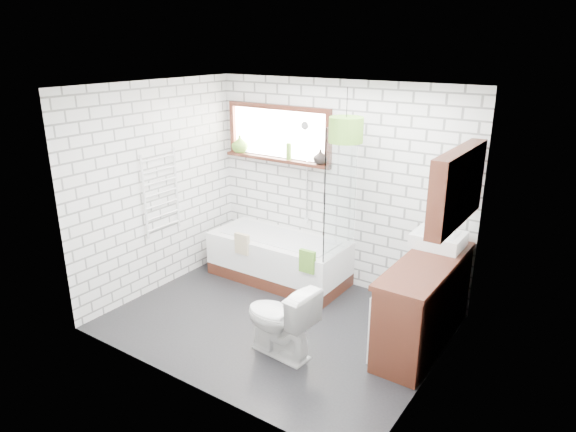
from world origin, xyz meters
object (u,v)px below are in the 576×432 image
Objects in this scene: bathtub at (279,258)px; vanity at (424,303)px; pendant at (346,130)px; toilet at (279,319)px; basin at (438,239)px.

vanity is (2.05, -0.40, 0.16)m from bathtub.
vanity is 1.88m from pendant.
basin is at bearing 149.26° from toilet.
vanity is at bearing -82.53° from basin.
basin reaches higher than vanity.
pendant is (0.20, 0.84, 1.72)m from toilet.
toilet reaches higher than bathtub.
basin is (1.99, 0.06, 0.68)m from bathtub.
basin is at bearing 35.21° from pendant.
basin is at bearing 1.69° from bathtub.
bathtub is 1.67m from toilet.
pendant reaches higher than bathtub.
vanity is 2.06× the size of toilet.
toilet is at bearing -138.36° from vanity.
vanity is 1.45m from toilet.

